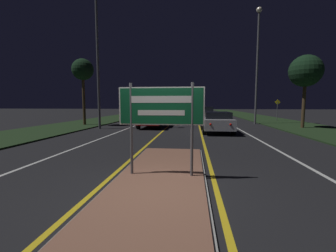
# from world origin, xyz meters

# --- Properties ---
(ground_plane) EXTENTS (160.00, 160.00, 0.00)m
(ground_plane) POSITION_xyz_m (0.00, 0.00, 0.00)
(ground_plane) COLOR black
(median_island) EXTENTS (2.23, 6.73, 0.10)m
(median_island) POSITION_xyz_m (0.00, 0.72, 0.04)
(median_island) COLOR #999993
(median_island) RESTS_ON ground_plane
(verge_left) EXTENTS (5.00, 100.00, 0.08)m
(verge_left) POSITION_xyz_m (-9.50, 20.00, 0.04)
(verge_left) COLOR #1E3319
(verge_left) RESTS_ON ground_plane
(verge_right) EXTENTS (5.00, 100.00, 0.08)m
(verge_right) POSITION_xyz_m (9.50, 20.00, 0.04)
(verge_right) COLOR #1E3319
(verge_right) RESTS_ON ground_plane
(centre_line_yellow_left) EXTENTS (0.12, 70.00, 0.01)m
(centre_line_yellow_left) POSITION_xyz_m (-1.30, 25.00, 0.00)
(centre_line_yellow_left) COLOR gold
(centre_line_yellow_left) RESTS_ON ground_plane
(centre_line_yellow_right) EXTENTS (0.12, 70.00, 0.01)m
(centre_line_yellow_right) POSITION_xyz_m (1.30, 25.00, 0.00)
(centre_line_yellow_right) COLOR gold
(centre_line_yellow_right) RESTS_ON ground_plane
(lane_line_white_left) EXTENTS (0.12, 70.00, 0.01)m
(lane_line_white_left) POSITION_xyz_m (-4.20, 25.00, 0.00)
(lane_line_white_left) COLOR silver
(lane_line_white_left) RESTS_ON ground_plane
(lane_line_white_right) EXTENTS (0.12, 70.00, 0.01)m
(lane_line_white_right) POSITION_xyz_m (4.20, 25.00, 0.00)
(lane_line_white_right) COLOR silver
(lane_line_white_right) RESTS_ON ground_plane
(edge_line_white_left) EXTENTS (0.10, 70.00, 0.01)m
(edge_line_white_left) POSITION_xyz_m (-7.20, 25.00, 0.00)
(edge_line_white_left) COLOR silver
(edge_line_white_left) RESTS_ON ground_plane
(edge_line_white_right) EXTENTS (0.10, 70.00, 0.01)m
(edge_line_white_right) POSITION_xyz_m (7.20, 25.00, 0.00)
(edge_line_white_right) COLOR silver
(edge_line_white_right) RESTS_ON ground_plane
(highway_sign) EXTENTS (2.11, 0.07, 2.28)m
(highway_sign) POSITION_xyz_m (0.00, 0.71, 1.72)
(highway_sign) COLOR #56565B
(highway_sign) RESTS_ON median_island
(streetlight_left_near) EXTENTS (0.50, 0.50, 10.27)m
(streetlight_left_near) POSITION_xyz_m (-6.27, 11.51, 6.37)
(streetlight_left_near) COLOR #56565B
(streetlight_left_near) RESTS_ON ground_plane
(streetlight_right_near) EXTENTS (0.50, 0.50, 10.50)m
(streetlight_right_near) POSITION_xyz_m (6.55, 16.99, 6.47)
(streetlight_right_near) COLOR #56565B
(streetlight_right_near) RESTS_ON ground_plane
(car_receding_0) EXTENTS (1.95, 4.34, 1.36)m
(car_receding_0) POSITION_xyz_m (2.34, 10.34, 0.73)
(car_receding_0) COLOR #B7B7BC
(car_receding_0) RESTS_ON ground_plane
(car_receding_1) EXTENTS (2.00, 4.29, 1.54)m
(car_receding_1) POSITION_xyz_m (2.32, 23.48, 0.80)
(car_receding_1) COLOR #B7B7BC
(car_receding_1) RESTS_ON ground_plane
(car_approaching_0) EXTENTS (1.87, 4.64, 1.43)m
(car_approaching_0) POSITION_xyz_m (-2.49, 13.15, 0.77)
(car_approaching_0) COLOR maroon
(car_approaching_0) RESTS_ON ground_plane
(warning_sign) EXTENTS (0.60, 0.06, 2.29)m
(warning_sign) POSITION_xyz_m (9.92, 21.05, 1.46)
(warning_sign) COLOR #56565B
(warning_sign) RESTS_ON verge_right
(roadside_palm_left) EXTENTS (1.81, 1.81, 5.64)m
(roadside_palm_left) POSITION_xyz_m (-8.64, 13.83, 4.71)
(roadside_palm_left) COLOR #4C3823
(roadside_palm_left) RESTS_ON verge_left
(roadside_palm_right) EXTENTS (2.35, 2.35, 5.41)m
(roadside_palm_right) POSITION_xyz_m (9.05, 13.28, 4.28)
(roadside_palm_right) COLOR #4C3823
(roadside_palm_right) RESTS_ON verge_right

